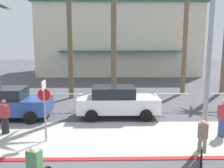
{
  "coord_description": "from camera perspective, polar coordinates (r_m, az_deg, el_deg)",
  "views": [
    {
      "loc": [
        0.68,
        -5.96,
        4.14
      ],
      "look_at": [
        0.91,
        6.0,
        2.05
      ],
      "focal_mm": 39.62,
      "sensor_mm": 36.0,
      "label": 1
    }
  ],
  "objects": [
    {
      "name": "stop_sign_bike_lane",
      "position": [
        10.46,
        -15.33,
        -4.06
      ],
      "size": [
        0.52,
        0.56,
        2.56
      ],
      "color": "gray",
      "rests_on": "ground"
    },
    {
      "name": "palm_tree_2",
      "position": [
        18.18,
        -9.7,
        17.64
      ],
      "size": [
        3.17,
        3.36,
        9.38
      ],
      "color": "brown",
      "rests_on": "ground"
    },
    {
      "name": "streetlight_curb",
      "position": [
        9.75,
        22.28,
        9.99
      ],
      "size": [
        0.24,
        2.54,
        7.5
      ],
      "color": "#9EA0A5",
      "rests_on": "ground"
    },
    {
      "name": "palm_tree_4",
      "position": [
        20.39,
        16.92,
        15.43
      ],
      "size": [
        2.65,
        3.36,
        8.43
      ],
      "color": "#756047",
      "rests_on": "ground"
    },
    {
      "name": "car_blue_1",
      "position": [
        14.33,
        -23.0,
        -4.08
      ],
      "size": [
        4.4,
        2.02,
        1.69
      ],
      "color": "#284793",
      "rests_on": "ground"
    },
    {
      "name": "sidewalk_strip",
      "position": [
        10.99,
        -4.68,
        -12.19
      ],
      "size": [
        44.0,
        4.0,
        0.02
      ],
      "primitive_type": "cube",
      "color": "#ADAAA0",
      "rests_on": "ground"
    },
    {
      "name": "cyclist_yellow_0",
      "position": [
        9.26,
        20.1,
        -12.55
      ],
      "size": [
        0.73,
        1.71,
        1.5
      ],
      "color": "black",
      "rests_on": "ground"
    },
    {
      "name": "car_white_2",
      "position": [
        13.56,
        1.18,
        -4.04
      ],
      "size": [
        4.4,
        2.02,
        1.69
      ],
      "color": "white",
      "rests_on": "ground"
    },
    {
      "name": "curb_paint",
      "position": [
        9.17,
        -5.48,
        -16.86
      ],
      "size": [
        44.0,
        0.24,
        0.03
      ],
      "primitive_type": "cube",
      "color": "maroon",
      "rests_on": "ground"
    },
    {
      "name": "ground_plane",
      "position": [
        16.5,
        -3.45,
        -4.63
      ],
      "size": [
        80.0,
        80.0,
        0.0
      ],
      "primitive_type": "plane",
      "color": "#4C4C51"
    },
    {
      "name": "pedestrian_1",
      "position": [
        11.84,
        24.16,
        -7.49
      ],
      "size": [
        0.45,
        0.39,
        1.68
      ],
      "color": "#384C7A",
      "rests_on": "ground"
    },
    {
      "name": "pedestrian_0",
      "position": [
        12.17,
        -23.53,
        -7.27
      ],
      "size": [
        0.45,
        0.38,
        1.57
      ],
      "color": "#232326",
      "rests_on": "ground"
    },
    {
      "name": "building_backdrop",
      "position": [
        33.02,
        1.38,
        10.45
      ],
      "size": [
        19.77,
        11.47,
        8.88
      ],
      "color": "beige",
      "rests_on": "ground"
    },
    {
      "name": "rail_fence",
      "position": [
        14.85,
        -3.71,
        -2.95
      ],
      "size": [
        21.42,
        0.08,
        1.04
      ],
      "color": "white",
      "rests_on": "ground"
    }
  ]
}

